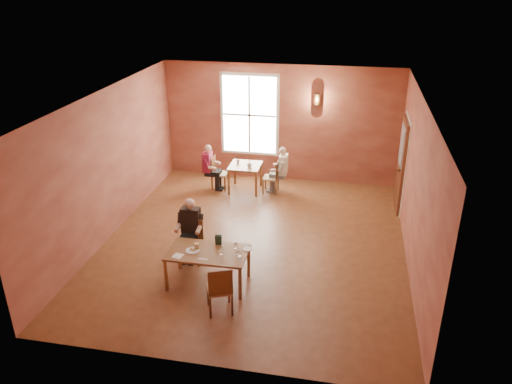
% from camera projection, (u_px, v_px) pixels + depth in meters
% --- Properties ---
extents(ground, '(6.00, 7.00, 0.01)m').
position_uv_depth(ground, '(254.00, 243.00, 10.18)').
color(ground, brown).
rests_on(ground, ground).
extents(wall_back, '(6.00, 0.04, 3.00)m').
position_uv_depth(wall_back, '(281.00, 124.00, 12.70)').
color(wall_back, brown).
rests_on(wall_back, ground).
extents(wall_front, '(6.00, 0.04, 3.00)m').
position_uv_depth(wall_front, '(201.00, 276.00, 6.43)').
color(wall_front, brown).
rests_on(wall_front, ground).
extents(wall_left, '(0.04, 7.00, 3.00)m').
position_uv_depth(wall_left, '(109.00, 164.00, 10.08)').
color(wall_left, brown).
rests_on(wall_left, ground).
extents(wall_right, '(0.04, 7.00, 3.00)m').
position_uv_depth(wall_right, '(416.00, 187.00, 9.04)').
color(wall_right, brown).
rests_on(wall_right, ground).
extents(ceiling, '(6.00, 7.00, 0.04)m').
position_uv_depth(ceiling, '(254.00, 98.00, 8.95)').
color(ceiling, white).
rests_on(ceiling, wall_back).
extents(window, '(1.36, 0.10, 1.96)m').
position_uv_depth(window, '(249.00, 115.00, 12.71)').
color(window, white).
rests_on(window, wall_back).
extents(door, '(0.12, 1.04, 2.10)m').
position_uv_depth(door, '(401.00, 165.00, 11.30)').
color(door, maroon).
rests_on(door, ground).
extents(wall_sconce, '(0.16, 0.16, 0.28)m').
position_uv_depth(wall_sconce, '(317.00, 99.00, 12.16)').
color(wall_sconce, brown).
rests_on(wall_sconce, wall_back).
extents(main_table, '(1.38, 0.78, 0.65)m').
position_uv_depth(main_table, '(208.00, 268.00, 8.75)').
color(main_table, brown).
rests_on(main_table, ground).
extents(chair_diner_main, '(0.36, 0.36, 0.81)m').
position_uv_depth(chair_diner_main, '(192.00, 243.00, 9.38)').
color(chair_diner_main, '#4F2C17').
rests_on(chair_diner_main, ground).
extents(diner_main, '(0.47, 0.47, 1.17)m').
position_uv_depth(diner_main, '(191.00, 235.00, 9.28)').
color(diner_main, '#3E261F').
rests_on(diner_main, ground).
extents(chair_empty, '(0.50, 0.50, 0.87)m').
position_uv_depth(chair_empty, '(219.00, 288.00, 8.00)').
color(chair_empty, '#3A2114').
rests_on(chair_empty, ground).
extents(plate_food, '(0.31, 0.31, 0.03)m').
position_uv_depth(plate_food, '(193.00, 250.00, 8.63)').
color(plate_food, white).
rests_on(plate_food, main_table).
extents(sandwich, '(0.09, 0.09, 0.09)m').
position_uv_depth(sandwich, '(197.00, 247.00, 8.68)').
color(sandwich, tan).
rests_on(sandwich, main_table).
extents(goblet_a, '(0.09, 0.09, 0.18)m').
position_uv_depth(goblet_a, '(236.00, 247.00, 8.57)').
color(goblet_a, white).
rests_on(goblet_a, main_table).
extents(goblet_b, '(0.08, 0.08, 0.18)m').
position_uv_depth(goblet_b, '(240.00, 255.00, 8.34)').
color(goblet_b, silver).
rests_on(goblet_b, main_table).
extents(goblet_c, '(0.08, 0.08, 0.17)m').
position_uv_depth(goblet_c, '(222.00, 254.00, 8.40)').
color(goblet_c, white).
rests_on(goblet_c, main_table).
extents(menu_stand, '(0.12, 0.07, 0.19)m').
position_uv_depth(menu_stand, '(218.00, 240.00, 8.79)').
color(menu_stand, '#1A3120').
rests_on(menu_stand, main_table).
extents(knife, '(0.17, 0.01, 0.00)m').
position_uv_depth(knife, '(203.00, 259.00, 8.39)').
color(knife, silver).
rests_on(knife, main_table).
extents(napkin, '(0.18, 0.18, 0.01)m').
position_uv_depth(napkin, '(178.00, 256.00, 8.48)').
color(napkin, white).
rests_on(napkin, main_table).
extents(side_plate, '(0.22, 0.22, 0.01)m').
position_uv_depth(side_plate, '(248.00, 249.00, 8.69)').
color(side_plate, silver).
rests_on(side_plate, main_table).
extents(second_table, '(0.76, 0.76, 0.67)m').
position_uv_depth(second_table, '(245.00, 178.00, 12.46)').
color(second_table, brown).
rests_on(second_table, ground).
extents(chair_diner_white, '(0.36, 0.36, 0.81)m').
position_uv_depth(chair_diner_white, '(271.00, 177.00, 12.32)').
color(chair_diner_white, '#3D1F10').
rests_on(chair_diner_white, ground).
extents(diner_white, '(0.45, 0.45, 1.13)m').
position_uv_depth(diner_white, '(272.00, 171.00, 12.25)').
color(diner_white, silver).
rests_on(diner_white, ground).
extents(chair_diner_maroon, '(0.37, 0.37, 0.83)m').
position_uv_depth(chair_diner_maroon, '(220.00, 173.00, 12.54)').
color(chair_diner_maroon, brown).
rests_on(chair_diner_maroon, ground).
extents(diner_maroon, '(0.45, 0.45, 1.13)m').
position_uv_depth(diner_maroon, '(219.00, 167.00, 12.49)').
color(diner_maroon, '#560F17').
rests_on(diner_maroon, ground).
extents(cup_a, '(0.15, 0.15, 0.09)m').
position_uv_depth(cup_a, '(249.00, 165.00, 12.17)').
color(cup_a, silver).
rests_on(cup_a, second_table).
extents(cup_b, '(0.10, 0.10, 0.08)m').
position_uv_depth(cup_b, '(238.00, 161.00, 12.44)').
color(cup_b, silver).
rests_on(cup_b, second_table).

